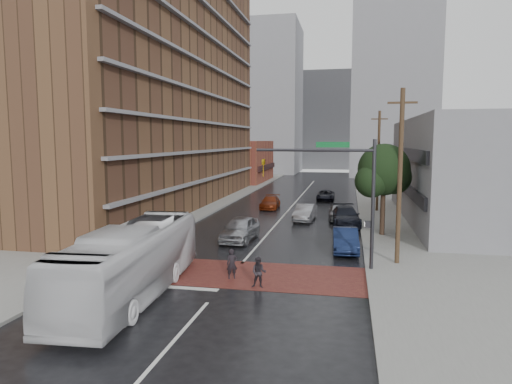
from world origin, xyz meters
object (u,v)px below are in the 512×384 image
Objects in this scene: car_travel_a at (240,229)px; pedestrian_a at (232,264)px; car_travel_c at (270,202)px; suv_travel at (326,195)px; transit_bus at (132,262)px; car_parked_mid at (346,216)px; car_parked_near at (345,240)px; car_travel_b at (305,213)px; car_parked_far at (339,211)px; pedestrian_b at (259,273)px.

pedestrian_a is at bearing -76.27° from car_travel_a.
car_travel_c is 1.03× the size of suv_travel.
transit_bus is 22.01m from car_parked_mid.
suv_travel is 0.96× the size of car_parked_near.
car_parked_near is (3.63, -10.68, 0.01)m from car_travel_b.
car_parked_near reaches higher than suv_travel.
car_parked_mid and car_parked_far have the same top height.
car_travel_c is 0.82× the size of car_parked_mid.
pedestrian_a is at bearing -131.48° from car_parked_near.
pedestrian_b is 18.99m from car_travel_b.
car_parked_mid is at bearing 60.78° from transit_bus.
car_travel_a is 1.17× the size of suv_travel.
pedestrian_b is 0.34× the size of car_travel_c.
car_travel_b is at bearing 70.14° from car_travel_a.
car_parked_near is at bearing 28.37° from pedestrian_a.
pedestrian_a is 17.30m from car_parked_mid.
transit_bus is 5.99m from pedestrian_b.
car_travel_b is 0.96× the size of car_parked_far.
transit_bus is at bearing -100.80° from suv_travel.
car_travel_a is at bearing -101.56° from suv_travel.
car_parked_mid is (9.39, 19.89, -0.86)m from transit_bus.
transit_bus is 2.17× the size of car_parked_mid.
car_travel_a is 1.09× the size of car_parked_far.
pedestrian_a reaches higher than suv_travel.
car_parked_far reaches higher than car_parked_near.
car_travel_a reaches higher than car_parked_mid.
car_parked_near reaches higher than car_travel_c.
car_parked_near is (9.46, 10.69, -0.90)m from transit_bus.
car_parked_far is (6.73, 10.09, -0.07)m from car_travel_a.
car_travel_c is at bearing 82.90° from transit_bus.
pedestrian_a is 0.35× the size of car_travel_b.
car_travel_b is 7.92m from car_travel_c.
car_travel_c is at bearing 127.73° from car_parked_mid.
transit_bus reaches higher than car_travel_c.
pedestrian_a reaches higher than car_parked_near.
car_parked_far is at bearing 64.66° from transit_bus.
transit_bus reaches higher than car_parked_mid.
pedestrian_b is 0.35× the size of suv_travel.
car_travel_a is at bearing -89.70° from car_travel_c.
car_travel_c is 0.96× the size of car_parked_far.
transit_bus is 28.08m from car_travel_c.
transit_bus is at bearing -121.50° from car_parked_mid.
car_travel_c is at bearing 96.91° from pedestrian_b.
car_travel_a is 1.14× the size of car_travel_c.
car_parked_far is at bearing 96.66° from car_parked_mid.
pedestrian_b is 0.34× the size of car_parked_near.
car_parked_far is at bearing -39.09° from car_travel_c.
car_parked_near is at bearing -67.07° from car_travel_c.
car_parked_far reaches higher than car_travel_c.
car_travel_c is (1.54, 28.02, -1.00)m from transit_bus.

